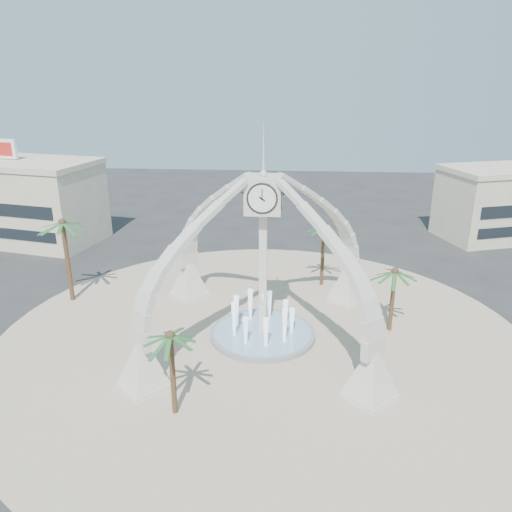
# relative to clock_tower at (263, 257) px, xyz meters

# --- Properties ---
(ground) EXTENTS (140.00, 140.00, 0.00)m
(ground) POSITION_rel_clock_tower_xyz_m (0.00, 0.00, -6.49)
(ground) COLOR #282828
(ground) RESTS_ON ground
(plaza) EXTENTS (40.00, 40.00, 0.06)m
(plaza) POSITION_rel_clock_tower_xyz_m (0.00, 0.00, -6.46)
(plaza) COLOR tan
(plaza) RESTS_ON ground
(clock_tower) EXTENTS (17.94, 17.94, 16.30)m
(clock_tower) POSITION_rel_clock_tower_xyz_m (0.00, 0.00, 0.00)
(clock_tower) COLOR beige
(clock_tower) RESTS_ON ground
(fountain) EXTENTS (8.00, 8.00, 3.62)m
(fountain) POSITION_rel_clock_tower_xyz_m (0.00, 0.00, -6.20)
(fountain) COLOR gray
(fountain) RESTS_ON ground
(building_nw) EXTENTS (23.75, 13.73, 11.90)m
(building_nw) POSITION_rel_clock_tower_xyz_m (-32.00, 22.00, -1.66)
(building_nw) COLOR beige
(building_nw) RESTS_ON ground
(palm_east) EXTENTS (4.50, 4.50, 5.62)m
(palm_east) POSITION_rel_clock_tower_xyz_m (9.79, 1.74, -1.60)
(palm_east) COLOR brown
(palm_east) RESTS_ON ground
(palm_west) EXTENTS (4.24, 4.24, 7.93)m
(palm_west) POSITION_rel_clock_tower_xyz_m (-17.17, 5.17, 0.54)
(palm_west) COLOR brown
(palm_west) RESTS_ON ground
(palm_north) EXTENTS (4.58, 4.58, 6.35)m
(palm_north) POSITION_rel_clock_tower_xyz_m (4.90, 10.33, -0.90)
(palm_north) COLOR brown
(palm_north) RESTS_ON ground
(palm_south) EXTENTS (3.47, 3.47, 5.82)m
(palm_south) POSITION_rel_clock_tower_xyz_m (-4.55, -9.50, -1.40)
(palm_south) COLOR brown
(palm_south) RESTS_ON ground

